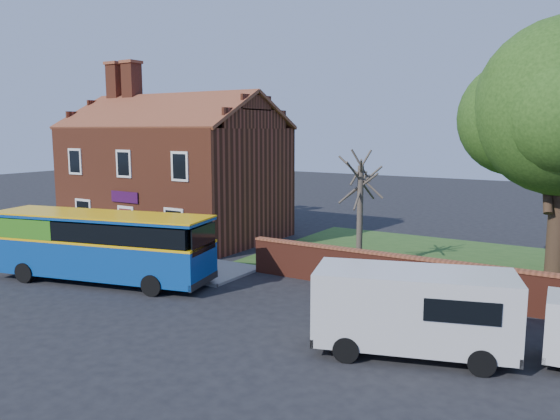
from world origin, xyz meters
The scene contains 9 objects.
ground centered at (0.00, 0.00, 0.00)m, with size 120.00×120.00×0.00m, color black.
pavement centered at (-7.00, 5.75, 0.06)m, with size 18.00×3.50×0.12m, color gray.
kerb centered at (-7.00, 4.00, 0.07)m, with size 18.00×0.15×0.14m, color slate.
grass_strip centered at (13.00, 13.00, 0.02)m, with size 26.00×12.00×0.04m, color #426B28.
shop_building centered at (-7.02, 11.50, 3.41)m, with size 12.30×8.13×10.50m.
boundary_wall centered at (13.00, 7.00, 0.81)m, with size 22.00×0.38×1.60m.
bus centered at (-2.96, 2.04, 1.67)m, with size 9.94×4.62×2.94m.
van_near centered at (11.00, 1.68, 1.38)m, with size 6.00×3.83×2.45m.
bare_tree centered at (5.83, 9.68, 2.70)m, with size 1.98×2.35×5.27m.
Camera 1 is at (15.62, -13.13, 6.45)m, focal length 35.00 mm.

